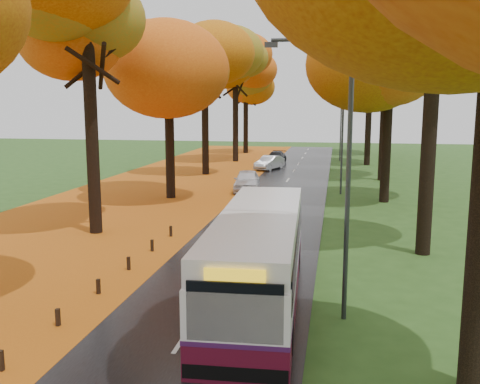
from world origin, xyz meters
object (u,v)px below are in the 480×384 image
(streetlamp_near, at_px, (340,157))
(bus, at_px, (259,255))
(car_silver, at_px, (269,163))
(car_white, at_px, (247,181))
(streetlamp_mid, at_px, (339,125))
(car_dark, at_px, (276,158))
(streetlamp_far, at_px, (339,117))

(streetlamp_near, xyz_separation_m, bus, (-2.40, 0.96, -3.20))
(streetlamp_near, relative_size, car_silver, 2.03)
(car_white, bearing_deg, streetlamp_near, -80.39)
(bus, height_order, car_white, bus)
(streetlamp_mid, height_order, car_silver, streetlamp_mid)
(car_silver, bearing_deg, car_dark, 109.26)
(streetlamp_mid, relative_size, car_white, 1.83)
(streetlamp_far, bearing_deg, streetlamp_mid, -90.00)
(car_white, height_order, car_dark, car_white)
(streetlamp_near, relative_size, car_dark, 1.89)
(car_white, bearing_deg, bus, -85.87)
(streetlamp_far, bearing_deg, car_dark, -146.54)
(car_silver, xyz_separation_m, car_dark, (0.01, 5.23, -0.04))
(streetlamp_mid, height_order, streetlamp_far, same)
(streetlamp_mid, bearing_deg, car_white, -179.31)
(streetlamp_near, xyz_separation_m, car_white, (-6.30, 21.92, -3.93))
(streetlamp_near, bearing_deg, streetlamp_far, 90.00)
(streetlamp_near, height_order, car_silver, streetlamp_near)
(streetlamp_mid, height_order, car_white, streetlamp_mid)
(streetlamp_mid, bearing_deg, car_dark, 109.41)
(streetlamp_mid, bearing_deg, streetlamp_near, -90.00)
(bus, bearing_deg, streetlamp_far, 84.17)
(car_white, distance_m, car_dark, 17.92)
(streetlamp_mid, distance_m, streetlamp_far, 22.00)
(streetlamp_near, distance_m, bus, 4.12)
(streetlamp_near, distance_m, streetlamp_mid, 22.00)
(streetlamp_mid, distance_m, car_silver, 14.66)
(streetlamp_near, xyz_separation_m, streetlamp_far, (0.00, 44.00, 0.00))
(streetlamp_near, height_order, car_white, streetlamp_near)
(streetlamp_far, relative_size, car_white, 1.83)
(bus, bearing_deg, streetlamp_mid, 80.85)
(streetlamp_mid, distance_m, car_white, 7.42)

